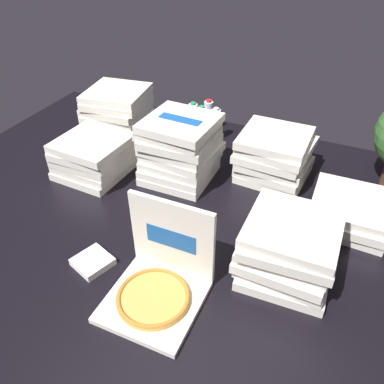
% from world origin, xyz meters
% --- Properties ---
extents(ground_plane, '(3.20, 2.40, 0.02)m').
position_xyz_m(ground_plane, '(0.00, 0.00, -0.01)').
color(ground_plane, black).
extents(open_pizza_box, '(0.39, 0.40, 0.41)m').
position_xyz_m(open_pizza_box, '(0.14, -0.46, 0.08)').
color(open_pizza_box, silver).
rests_on(open_pizza_box, ground_plane).
extents(pizza_stack_right_far, '(0.41, 0.41, 0.14)m').
position_xyz_m(pizza_stack_right_far, '(0.83, 0.36, 0.07)').
color(pizza_stack_right_far, silver).
rests_on(pizza_stack_right_far, ground_plane).
extents(pizza_stack_right_near, '(0.43, 0.41, 0.24)m').
position_xyz_m(pizza_stack_right_near, '(-0.66, 0.21, 0.12)').
color(pizza_stack_right_near, silver).
rests_on(pizza_stack_right_near, ground_plane).
extents(pizza_stack_center_far, '(0.44, 0.45, 0.34)m').
position_xyz_m(pizza_stack_center_far, '(-0.80, 0.70, 0.17)').
color(pizza_stack_center_far, silver).
rests_on(pizza_stack_center_far, ground_plane).
extents(pizza_stack_left_near, '(0.43, 0.42, 0.39)m').
position_xyz_m(pizza_stack_left_near, '(-0.17, 0.40, 0.19)').
color(pizza_stack_left_near, silver).
rests_on(pizza_stack_left_near, ground_plane).
extents(pizza_stack_left_far, '(0.43, 0.43, 0.29)m').
position_xyz_m(pizza_stack_left_far, '(0.35, 0.62, 0.14)').
color(pizza_stack_left_far, silver).
rests_on(pizza_stack_left_far, ground_plane).
extents(pizza_stack_left_mid, '(0.41, 0.43, 0.29)m').
position_xyz_m(pizza_stack_left_mid, '(0.60, -0.11, 0.14)').
color(pizza_stack_left_mid, silver).
rests_on(pizza_stack_left_mid, ground_plane).
extents(water_bottle_0, '(0.07, 0.07, 0.24)m').
position_xyz_m(water_bottle_0, '(-0.32, 0.92, 0.12)').
color(water_bottle_0, silver).
rests_on(water_bottle_0, ground_plane).
extents(water_bottle_1, '(0.07, 0.07, 0.24)m').
position_xyz_m(water_bottle_1, '(-0.24, 0.89, 0.12)').
color(water_bottle_1, silver).
rests_on(water_bottle_1, ground_plane).
extents(water_bottle_2, '(0.07, 0.07, 0.24)m').
position_xyz_m(water_bottle_2, '(-0.24, 0.81, 0.12)').
color(water_bottle_2, white).
rests_on(water_bottle_2, ground_plane).
extents(water_bottle_3, '(0.07, 0.07, 0.24)m').
position_xyz_m(water_bottle_3, '(-0.24, 1.01, 0.12)').
color(water_bottle_3, silver).
rests_on(water_bottle_3, ground_plane).
extents(water_bottle_4, '(0.07, 0.07, 0.24)m').
position_xyz_m(water_bottle_4, '(-0.14, 0.91, 0.12)').
color(water_bottle_4, silver).
rests_on(water_bottle_4, ground_plane).
extents(napkin_pile, '(0.20, 0.20, 0.04)m').
position_xyz_m(napkin_pile, '(-0.23, -0.44, 0.02)').
color(napkin_pile, white).
rests_on(napkin_pile, ground_plane).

